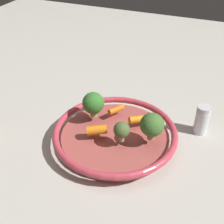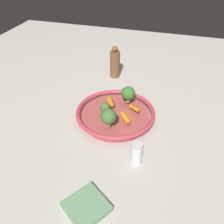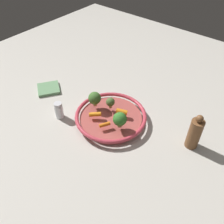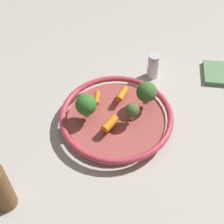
# 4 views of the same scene
# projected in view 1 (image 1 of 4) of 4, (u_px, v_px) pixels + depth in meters

# --- Properties ---
(ground_plane) EXTENTS (2.04, 2.04, 0.00)m
(ground_plane) POSITION_uv_depth(u_px,v_px,m) (115.00, 142.00, 0.73)
(ground_plane) COLOR #B7B2A8
(serving_bowl) EXTENTS (0.30, 0.30, 0.04)m
(serving_bowl) POSITION_uv_depth(u_px,v_px,m) (115.00, 135.00, 0.72)
(serving_bowl) COLOR #A84C47
(serving_bowl) RESTS_ON ground_plane
(baby_carrot_near_rim) EXTENTS (0.05, 0.05, 0.02)m
(baby_carrot_near_rim) POSITION_uv_depth(u_px,v_px,m) (139.00, 119.00, 0.72)
(baby_carrot_near_rim) COLOR orange
(baby_carrot_near_rim) RESTS_ON serving_bowl
(baby_carrot_right) EXTENTS (0.05, 0.04, 0.03)m
(baby_carrot_right) POSITION_uv_depth(u_px,v_px,m) (97.00, 130.00, 0.69)
(baby_carrot_right) COLOR orange
(baby_carrot_right) RESTS_ON serving_bowl
(baby_carrot_left) EXTENTS (0.03, 0.05, 0.02)m
(baby_carrot_left) POSITION_uv_depth(u_px,v_px,m) (116.00, 110.00, 0.76)
(baby_carrot_left) COLOR orange
(baby_carrot_left) RESTS_ON serving_bowl
(broccoli_floret_small) EXTENTS (0.05, 0.05, 0.07)m
(broccoli_floret_small) POSITION_uv_depth(u_px,v_px,m) (93.00, 103.00, 0.73)
(broccoli_floret_small) COLOR #99A766
(broccoli_floret_small) RESTS_ON serving_bowl
(broccoli_floret_mid) EXTENTS (0.05, 0.05, 0.07)m
(broccoli_floret_mid) POSITION_uv_depth(u_px,v_px,m) (152.00, 125.00, 0.65)
(broccoli_floret_mid) COLOR tan
(broccoli_floret_mid) RESTS_ON serving_bowl
(broccoli_floret_edge) EXTENTS (0.04, 0.04, 0.05)m
(broccoli_floret_edge) POSITION_uv_depth(u_px,v_px,m) (122.00, 130.00, 0.66)
(broccoli_floret_edge) COLOR tan
(broccoli_floret_edge) RESTS_ON serving_bowl
(salt_shaker) EXTENTS (0.03, 0.03, 0.08)m
(salt_shaker) POSITION_uv_depth(u_px,v_px,m) (202.00, 120.00, 0.74)
(salt_shaker) COLOR silver
(salt_shaker) RESTS_ON ground_plane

